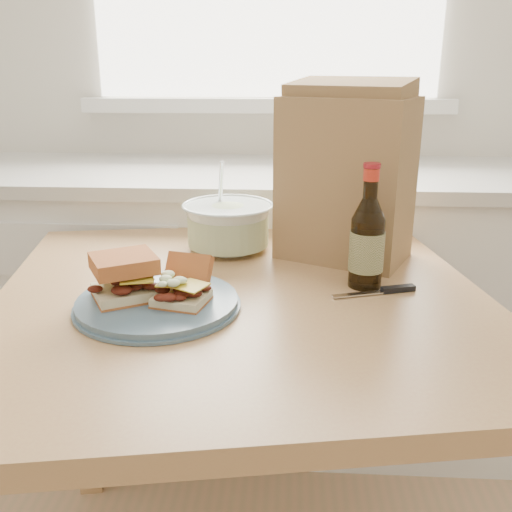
# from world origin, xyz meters

# --- Properties ---
(wall_back) EXTENTS (4.00, 0.02, 2.70)m
(wall_back) POSITION_xyz_m (0.00, 2.00, 1.35)
(wall_back) COLOR white
(wall_back) RESTS_ON ground
(cabinet_run) EXTENTS (2.50, 0.64, 0.94)m
(cabinet_run) POSITION_xyz_m (-0.00, 1.70, 0.47)
(cabinet_run) COLOR white
(cabinet_run) RESTS_ON ground
(dining_table) EXTENTS (1.14, 1.14, 0.82)m
(dining_table) POSITION_xyz_m (-0.00, 0.93, 0.70)
(dining_table) COLOR tan
(dining_table) RESTS_ON ground
(plate) EXTENTS (0.31, 0.31, 0.02)m
(plate) POSITION_xyz_m (-0.16, 0.84, 0.83)
(plate) COLOR #4A6477
(plate) RESTS_ON dining_table
(sandwich_left) EXTENTS (0.15, 0.15, 0.08)m
(sandwich_left) POSITION_xyz_m (-0.22, 0.85, 0.89)
(sandwich_left) COLOR beige
(sandwich_left) RESTS_ON plate
(sandwich_right) EXTENTS (0.11, 0.15, 0.08)m
(sandwich_right) POSITION_xyz_m (-0.11, 0.84, 0.87)
(sandwich_right) COLOR beige
(sandwich_right) RESTS_ON plate
(coleslaw_bowl) EXTENTS (0.23, 0.23, 0.22)m
(coleslaw_bowl) POSITION_xyz_m (-0.06, 1.21, 0.88)
(coleslaw_bowl) COLOR silver
(coleslaw_bowl) RESTS_ON dining_table
(beer_bottle) EXTENTS (0.07, 0.07, 0.26)m
(beer_bottle) POSITION_xyz_m (0.25, 0.98, 0.92)
(beer_bottle) COLOR black
(beer_bottle) RESTS_ON dining_table
(knife) EXTENTS (0.18, 0.07, 0.01)m
(knife) POSITION_xyz_m (0.29, 0.95, 0.83)
(knife) COLOR silver
(knife) RESTS_ON dining_table
(paper_bag) EXTENTS (0.34, 0.29, 0.37)m
(paper_bag) POSITION_xyz_m (0.22, 1.17, 1.01)
(paper_bag) COLOR #967748
(paper_bag) RESTS_ON dining_table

